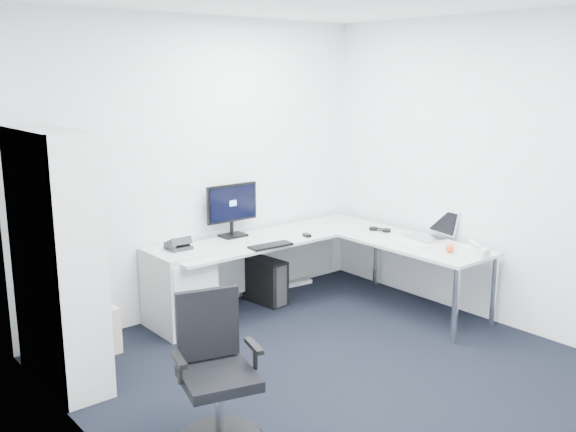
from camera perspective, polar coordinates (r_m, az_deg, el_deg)
ground at (r=4.80m, az=6.86°, el=-14.74°), size 4.20×4.20×0.00m
wall_back at (r=5.96m, az=-7.59°, el=4.32°), size 3.60×0.02×2.70m
wall_left at (r=3.31m, az=-14.56°, el=-2.72°), size 0.02×4.20×2.70m
wall_right at (r=5.79m, az=19.63°, el=3.43°), size 0.02×4.20×2.70m
l_desk at (r=5.96m, az=0.82°, el=-5.56°), size 2.33×1.30×0.68m
drawer_pedestal at (r=5.71m, az=-9.70°, el=-6.44°), size 0.46×0.57×0.71m
bookshelf at (r=4.78m, az=-19.86°, el=-3.69°), size 0.36×0.92×1.84m
task_chair at (r=3.92m, az=-6.17°, el=-13.80°), size 0.64×0.64×0.92m
black_pc_tower at (r=6.28m, az=-2.01°, el=-5.79°), size 0.24×0.47×0.44m
beige_pc_tower at (r=5.50m, az=-16.27°, el=-9.37°), size 0.18×0.40×0.38m
power_strip at (r=6.82m, az=0.77°, el=-6.02°), size 0.37×0.10×0.04m
monitor at (r=6.05m, az=-4.95°, el=0.55°), size 0.54×0.18×0.52m
black_keyboard at (r=5.74m, az=-1.55°, el=-2.65°), size 0.42×0.18×0.02m
mouse at (r=6.08m, az=1.69°, el=-1.72°), size 0.07×0.10×0.03m
desk_phone at (r=5.63m, az=-9.73°, el=-2.51°), size 0.20×0.20×0.13m
laptop at (r=6.13m, az=12.10°, el=-0.77°), size 0.44×0.43×0.26m
white_keyboard at (r=5.96m, az=10.71°, el=-2.31°), size 0.17×0.46×0.01m
headphones at (r=6.36m, az=8.17°, el=-1.10°), size 0.19×0.23×0.05m
orange_fruit at (r=5.72m, az=14.19°, el=-2.82°), size 0.07×0.07×0.07m
tissue_box at (r=5.65m, az=16.23°, el=-3.09°), size 0.15×0.24×0.08m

